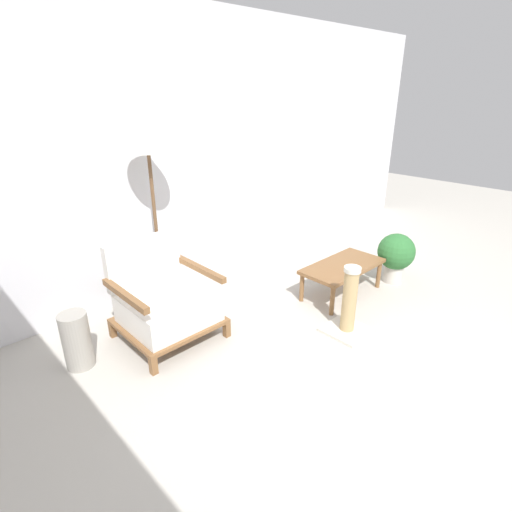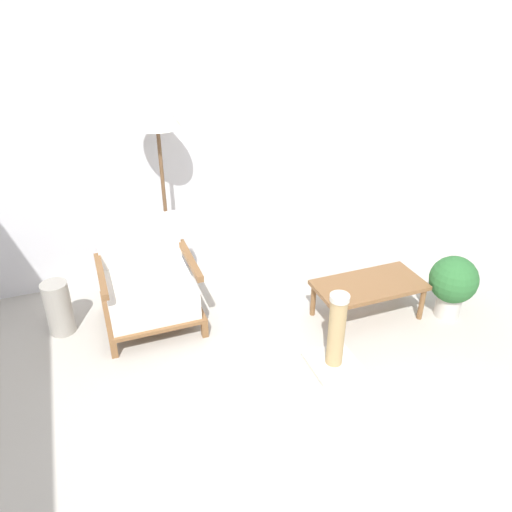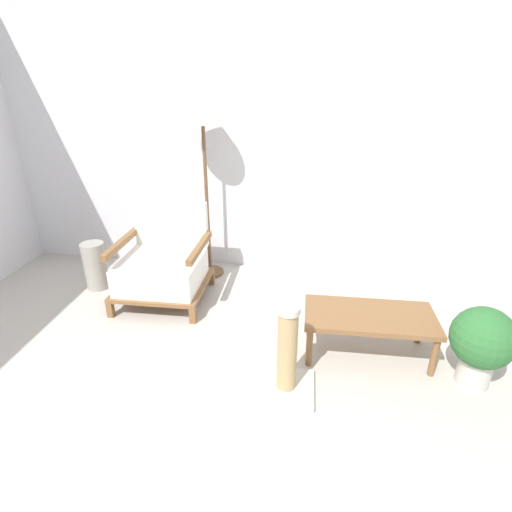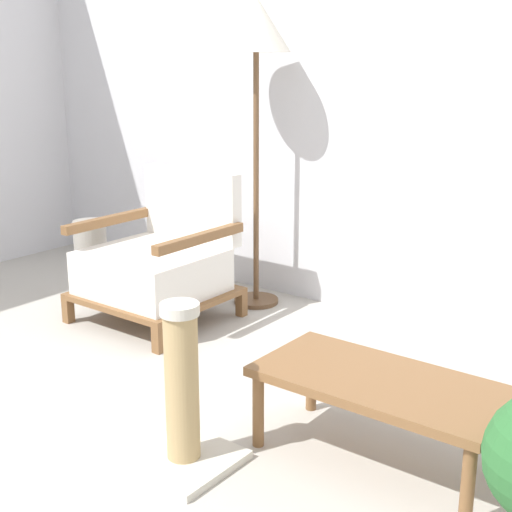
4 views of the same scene
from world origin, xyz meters
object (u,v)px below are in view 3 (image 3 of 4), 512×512
(armchair, at_px, (163,265))
(potted_plant, at_px, (482,342))
(vase, at_px, (95,266))
(coffee_table, at_px, (369,319))
(floor_lamp, at_px, (202,116))
(scratching_post, at_px, (287,360))

(armchair, height_order, potted_plant, armchair)
(armchair, distance_m, vase, 0.72)
(coffee_table, bearing_deg, floor_lamp, 141.59)
(armchair, relative_size, vase, 1.82)
(vase, height_order, potted_plant, potted_plant)
(floor_lamp, xyz_separation_m, coffee_table, (1.41, -1.11, -1.22))
(potted_plant, distance_m, scratching_post, 1.22)
(floor_lamp, height_order, vase, floor_lamp)
(floor_lamp, relative_size, scratching_post, 2.84)
(floor_lamp, bearing_deg, coffee_table, -38.41)
(potted_plant, bearing_deg, armchair, 160.90)
(armchair, relative_size, coffee_table, 0.91)
(vase, relative_size, potted_plant, 0.82)
(coffee_table, height_order, scratching_post, scratching_post)
(floor_lamp, height_order, coffee_table, floor_lamp)
(vase, relative_size, scratching_post, 0.72)
(vase, bearing_deg, scratching_post, -31.62)
(vase, xyz_separation_m, scratching_post, (1.84, -1.13, 0.01))
(floor_lamp, distance_m, coffee_table, 2.17)
(coffee_table, distance_m, vase, 2.49)
(armchair, relative_size, floor_lamp, 0.46)
(floor_lamp, distance_m, potted_plant, 2.73)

